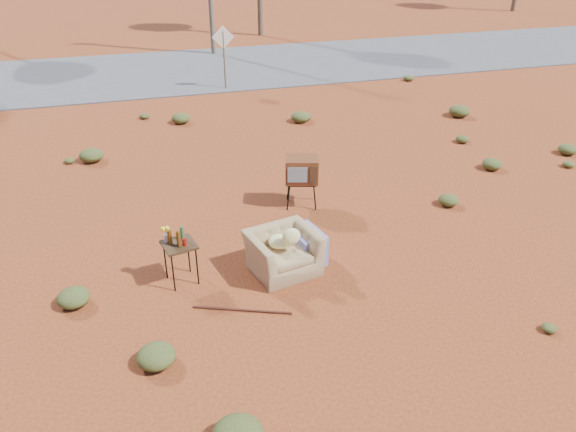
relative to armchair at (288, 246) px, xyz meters
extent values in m
plane|color=#92411D|center=(-0.45, -0.43, -0.47)|extent=(140.00, 140.00, 0.00)
cube|color=#565659|center=(-0.45, 14.57, -0.45)|extent=(140.00, 7.00, 0.04)
imported|color=#997C53|center=(-0.09, -0.04, 0.03)|extent=(1.30, 0.99, 1.01)
ellipsoid|color=#EEE591|center=(-0.16, 0.00, 0.12)|extent=(0.37, 0.37, 0.22)
ellipsoid|color=#EEE591|center=(0.00, -0.22, 0.31)|extent=(0.32, 0.16, 0.32)
cube|color=navy|center=(0.41, 0.18, -0.18)|extent=(0.64, 0.84, 0.59)
cube|color=black|center=(0.97, 2.29, 0.08)|extent=(0.71, 0.62, 0.03)
cylinder|color=black|center=(0.64, 2.16, -0.20)|extent=(0.04, 0.04, 0.55)
cylinder|color=black|center=(1.18, 2.00, -0.20)|extent=(0.04, 0.04, 0.55)
cylinder|color=black|center=(0.77, 2.57, -0.20)|extent=(0.04, 0.04, 0.55)
cylinder|color=black|center=(1.30, 2.42, -0.20)|extent=(0.04, 0.04, 0.55)
cube|color=brown|center=(0.97, 2.29, 0.36)|extent=(0.81, 0.70, 0.53)
cube|color=gray|center=(0.81, 2.05, 0.36)|extent=(0.40, 0.13, 0.33)
cube|color=#472D19|center=(1.13, 1.95, 0.36)|extent=(0.15, 0.06, 0.38)
cube|color=#3D2616|center=(-1.86, 0.13, 0.26)|extent=(0.63, 0.63, 0.04)
cylinder|color=black|center=(-2.02, -0.12, -0.10)|extent=(0.03, 0.03, 0.74)
cylinder|color=black|center=(-1.61, -0.03, -0.10)|extent=(0.03, 0.03, 0.74)
cylinder|color=black|center=(-2.11, 0.29, -0.10)|extent=(0.03, 0.03, 0.74)
cylinder|color=black|center=(-1.70, 0.38, -0.10)|extent=(0.03, 0.03, 0.74)
cylinder|color=#50300D|center=(-1.99, 0.15, 0.42)|extent=(0.07, 0.07, 0.27)
cylinder|color=#50300D|center=(-1.86, 0.04, 0.43)|extent=(0.07, 0.07, 0.30)
cylinder|color=#296132|center=(-1.78, 0.25, 0.41)|extent=(0.06, 0.06, 0.25)
cylinder|color=red|center=(-1.78, 0.04, 0.35)|extent=(0.07, 0.07, 0.14)
cylinder|color=silver|center=(-2.05, 0.25, 0.36)|extent=(0.08, 0.08, 0.15)
ellipsoid|color=yellow|center=(-2.05, 0.25, 0.52)|extent=(0.17, 0.17, 0.13)
cylinder|color=#542316|center=(-1.05, -0.97, -0.45)|extent=(1.51, 0.65, 0.04)
cylinder|color=brown|center=(1.05, 11.57, 0.53)|extent=(0.06, 0.06, 2.00)
cube|color=silver|center=(1.05, 11.57, 1.33)|extent=(0.78, 0.04, 0.78)
ellipsoid|color=#4E5424|center=(4.05, 1.37, -0.35)|extent=(0.44, 0.44, 0.24)
ellipsoid|color=#4E5424|center=(-3.45, 6.07, -0.31)|extent=(0.60, 0.60, 0.33)
ellipsoid|color=#4E5424|center=(6.35, 4.57, -0.37)|extent=(0.36, 0.36, 0.20)
ellipsoid|color=#4E5424|center=(2.75, 7.57, -0.36)|extent=(0.40, 0.40, 0.22)
ellipsoid|color=#4E5424|center=(-1.95, 9.07, -0.39)|extent=(0.30, 0.30, 0.17)
ellipsoid|color=#4E5424|center=(8.55, 3.07, -0.34)|extent=(0.48, 0.48, 0.26)
camera|label=1|loc=(-2.34, -8.06, 5.22)|focal=35.00mm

